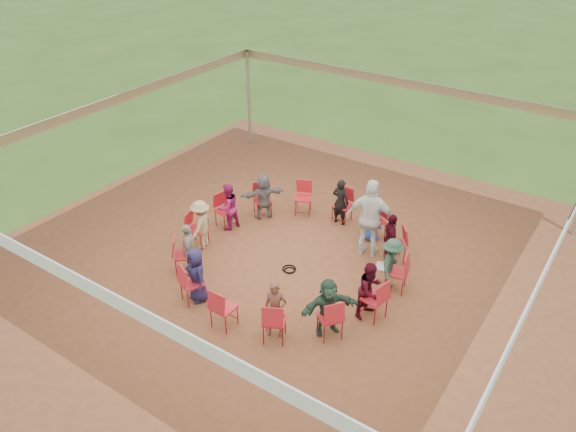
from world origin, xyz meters
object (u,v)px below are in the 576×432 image
Objects in this scene: person_seated_3 at (340,202)px; chair_1 at (395,245)px; person_seated_6 at (201,224)px; person_seated_2 at (372,217)px; chair_4 at (303,198)px; chair_2 at (375,221)px; chair_11 at (274,321)px; chair_0 at (396,272)px; standing_person at (371,219)px; chair_5 at (263,200)px; person_seated_0 at (391,265)px; person_seated_9 at (275,310)px; chair_12 at (330,317)px; person_seated_7 at (189,248)px; person_seated_10 at (328,307)px; chair_3 at (342,205)px; person_seated_8 at (197,275)px; chair_6 at (225,211)px; cable_coil at (289,269)px; person_seated_4 at (264,197)px; person_seated_11 at (370,290)px; chair_13 at (374,299)px; chair_7 at (197,230)px; chair_8 at (184,255)px; chair_10 at (224,308)px; laptop at (384,264)px; person_seated_1 at (391,239)px; person_seated_5 at (228,207)px.

chair_1 is at bearing 157.40° from person_seated_3.
person_seated_2 is at bearing 115.71° from person_seated_6.
chair_2 is at bearing 154.29° from chair_4.
chair_0 is at bearing 38.57° from chair_11.
standing_person reaches higher than chair_4.
person_seated_0 reaches higher than chair_5.
person_seated_6 is at bearing 128.57° from person_seated_9.
person_seated_3 is (-1.88, 3.68, 0.17)m from chair_12.
person_seated_7 is 3.49m from person_seated_10.
chair_3 is 4.47m from person_seated_8.
person_seated_0 is at bearing 38.57° from person_seated_9.
chair_2 and chair_6 have the same top height.
chair_6 is 2.20× the size of cable_coil.
chair_11 is at bearing 76.80° from person_seated_4.
person_seated_11 reaches higher than chair_5.
chair_3 is 2.04m from chair_5.
chair_13 reaches higher than cable_coil.
chair_7 is 1.00× the size of chair_11.
chair_5 is (-1.83, -0.91, 0.00)m from chair_3.
person_seated_0 is 2.30m from cable_coil.
person_seated_6 is at bearing 160.60° from chair_8.
person_seated_3 is 1.94m from person_seated_4.
person_seated_10 is (1.79, -3.60, 0.00)m from person_seated_3.
person_seated_2 reaches higher than chair_2.
person_seated_3 is (1.83, 0.79, 0.17)m from chair_5.
person_seated_0 reaches higher than cable_coil.
chair_5 is 1.00× the size of chair_7.
chair_11 is at bearing 64.29° from chair_6.
person_seated_8 reaches higher than chair_10.
chair_3 is (-1.85, 0.86, 0.00)m from chair_1.
chair_6 is 2.48m from cable_coil.
laptop is at bearing 90.00° from chair_7.
chair_2 is at bearing -90.00° from person_seated_2.
chair_8 is at bearing 38.57° from chair_5.
person_seated_9 is at bearing 139.55° from chair_0.
chair_4 is at bearing 63.56° from person_seated_11.
person_seated_4 reaches higher than chair_1.
chair_4 is at bearing 77.14° from chair_12.
person_seated_3 is 4.02m from person_seated_10.
chair_0 is 4.58m from chair_8.
chair_1 is at bearing 115.71° from chair_6.
person_seated_7 reaches higher than cable_coil.
person_seated_10 is 0.99m from person_seated_11.
person_seated_0 is 2.98× the size of cable_coil.
chair_5 is 0.74× the size of person_seated_1.
chair_12 is 3.59m from person_seated_7.
chair_4 is at bearing 90.00° from person_seated_9.
laptop is at bearing 30.26° from person_seated_10.
chair_7 is 0.74× the size of person_seated_5.
chair_4 is 0.74× the size of person_seated_3.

